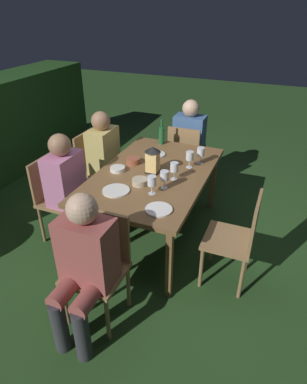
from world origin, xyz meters
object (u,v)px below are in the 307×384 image
plate_b (159,209)px  person_in_mustard (108,156)px  plate_a (156,154)px  lantern_centerpiece (153,158)px  dining_table (154,177)px  bowl_bread (140,182)px  wine_glass_d (164,176)px  bowl_salad (118,169)px  wine_glass_b (190,157)px  person_in_blue (190,138)px  person_in_pink (71,185)px  plate_c (116,191)px  chair_head_near (100,262)px  wine_glass_a (152,182)px  bowl_olives (133,161)px  chair_side_right_b (95,165)px  chair_side_left_a (237,237)px  chair_side_right_a (57,195)px  green_bottle_on_table (162,135)px  wine_glass_e (174,168)px  wine_glass_c (201,153)px  chair_head_far (185,155)px  person_in_rust (83,264)px

plate_b → person_in_mustard: bearing=45.7°
plate_a → lantern_centerpiece: bearing=-162.3°
dining_table → bowl_bread: bearing=175.3°
wine_glass_d → bowl_salad: (0.15, 0.54, -0.10)m
wine_glass_b → person_in_blue: bearing=15.6°
dining_table → bowl_salad: bearing=106.8°
person_in_pink → plate_c: person_in_pink is taller
chair_head_near → wine_glass_b: bearing=-12.4°
person_in_mustard → wine_glass_a: (-0.76, -0.85, 0.22)m
person_in_mustard → chair_head_near: (-1.45, -0.71, -0.15)m
bowl_olives → person_in_pink: bearing=137.7°
wine_glass_d → bowl_salad: 0.57m
person_in_blue → wine_glass_a: bearing=-175.1°
person_in_mustard → plate_b: 1.40m
chair_side_right_b → wine_glass_d: bearing=-119.3°
chair_side_left_a → wine_glass_a: 0.85m
lantern_centerpiece → bowl_olives: 0.31m
chair_side_right_a → bowl_bread: 0.93m
wine_glass_a → chair_side_right_a: bearing=89.4°
chair_side_right_a → wine_glass_b: 1.39m
person_in_mustard → green_bottle_on_table: 0.66m
plate_b → bowl_bread: 0.46m
person_in_mustard → bowl_olives: bearing=-120.6°
lantern_centerpiece → bowl_olives: (0.11, 0.26, -0.12)m
chair_side_right_a → bowl_salad: size_ratio=5.89×
wine_glass_b → wine_glass_e: 0.30m
plate_b → green_bottle_on_table: bearing=20.0°
person_in_blue → wine_glass_a: (-1.65, -0.14, 0.22)m
chair_head_near → wine_glass_c: size_ratio=5.15×
person_in_pink → chair_head_far: 1.62m
person_in_rust → wine_glass_e: size_ratio=6.80×
plate_a → bowl_salad: size_ratio=1.38×
chair_side_right_b → wine_glass_c: bearing=-89.9°
dining_table → wine_glass_c: (0.37, -0.36, 0.17)m
dining_table → wine_glass_b: bearing=-50.7°
chair_side_right_b → chair_side_right_a: 0.74m
dining_table → lantern_centerpiece: (0.00, 0.01, 0.20)m
dining_table → chair_side_right_a: 1.00m
lantern_centerpiece → plate_c: size_ratio=1.10×
chair_head_far → bowl_bread: chair_head_far is taller
wine_glass_c → plate_b: bearing=175.8°
person_in_pink → wine_glass_d: 0.95m
person_in_pink → plate_a: bearing=-37.1°
wine_glass_a → lantern_centerpiece: bearing=21.1°
person_in_blue → wine_glass_d: person_in_blue is taller
dining_table → green_bottle_on_table: (0.72, 0.19, 0.16)m
wine_glass_b → bowl_bread: bearing=148.5°
person_in_mustard → person_in_pink: bearing=180.0°
wine_glass_a → bowl_olives: size_ratio=1.20×
person_in_rust → wine_glass_a: person_in_rust is taller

